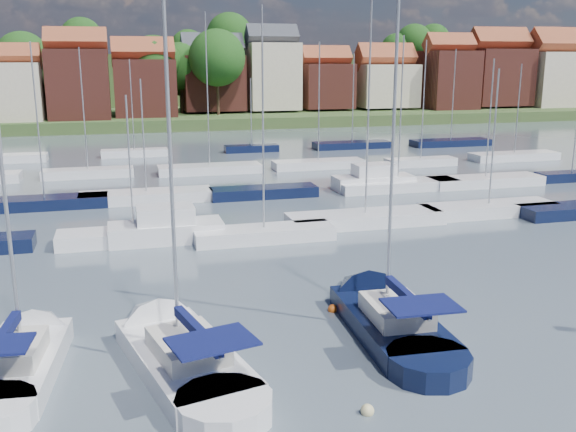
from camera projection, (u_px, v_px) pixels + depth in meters
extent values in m
plane|color=#44525D|center=(207.00, 180.00, 60.20)|extent=(260.00, 260.00, 0.00)
cube|color=white|center=(20.00, 370.00, 22.99)|extent=(3.33, 6.64, 1.20)
cone|color=white|center=(44.00, 325.00, 26.83)|extent=(2.98, 3.37, 2.66)
cube|color=silver|center=(14.00, 351.00, 22.34)|extent=(2.14, 2.85, 0.70)
cylinder|color=#B2B2B7|center=(4.00, 189.00, 21.87)|extent=(0.14, 0.14, 11.83)
cylinder|color=#B2B2B7|center=(4.00, 339.00, 21.29)|extent=(0.48, 3.54, 0.10)
cube|color=#0E1347|center=(4.00, 335.00, 21.25)|extent=(0.66, 3.38, 0.35)
cube|color=white|center=(184.00, 364.00, 23.40)|extent=(4.81, 8.07, 1.20)
cone|color=white|center=(147.00, 319.00, 27.43)|extent=(3.91, 4.30, 3.15)
cylinder|color=white|center=(224.00, 413.00, 20.17)|extent=(3.79, 3.79, 1.20)
cube|color=silver|center=(188.00, 346.00, 22.72)|extent=(2.87, 3.57, 0.70)
cylinder|color=#B2B2B7|center=(170.00, 156.00, 22.04)|extent=(0.14, 0.14, 13.98)
cylinder|color=#B2B2B7|center=(197.00, 334.00, 21.63)|extent=(1.07, 4.10, 0.10)
cube|color=#0E1347|center=(197.00, 330.00, 21.59)|extent=(1.22, 3.95, 0.35)
cube|color=#0E1347|center=(212.00, 341.00, 20.39)|extent=(3.04, 2.46, 0.08)
cube|color=black|center=(390.00, 327.00, 26.63)|extent=(3.45, 7.60, 1.20)
cone|color=black|center=(355.00, 289.00, 31.06)|extent=(3.27, 3.77, 3.11)
cylinder|color=black|center=(428.00, 368.00, 23.09)|extent=(3.25, 3.25, 1.20)
cube|color=silver|center=(396.00, 310.00, 25.91)|extent=(2.32, 3.21, 0.70)
cylinder|color=#B2B2B7|center=(393.00, 141.00, 25.30)|extent=(0.14, 0.14, 14.14)
cylinder|color=#B2B2B7|center=(407.00, 300.00, 24.73)|extent=(0.29, 4.15, 0.10)
cube|color=#0E1347|center=(407.00, 296.00, 24.69)|extent=(0.48, 3.95, 0.35)
cube|color=#0E1347|center=(422.00, 305.00, 23.38)|extent=(2.73, 1.99, 0.08)
sphere|color=#D85914|center=(216.00, 426.00, 19.90)|extent=(0.54, 0.54, 0.54)
sphere|color=beige|center=(367.00, 414.00, 20.60)|extent=(0.44, 0.44, 0.44)
sphere|color=#D85914|center=(333.00, 311.00, 28.96)|extent=(0.44, 0.44, 0.44)
cube|color=white|center=(134.00, 237.00, 39.72)|extent=(9.22, 2.58, 1.00)
cylinder|color=#B2B2B7|center=(130.00, 164.00, 38.62)|extent=(0.12, 0.12, 8.18)
cube|color=white|center=(264.00, 235.00, 40.19)|extent=(8.78, 2.46, 1.00)
cylinder|color=#B2B2B7|center=(263.00, 139.00, 38.76)|extent=(0.12, 0.12, 11.06)
cube|color=white|center=(365.00, 220.00, 44.02)|extent=(10.79, 3.02, 1.00)
cylinder|color=#B2B2B7|center=(369.00, 103.00, 42.13)|extent=(0.12, 0.12, 14.87)
cube|color=white|center=(488.00, 210.00, 46.79)|extent=(10.13, 2.84, 1.00)
cylinder|color=#B2B2B7|center=(494.00, 138.00, 45.52)|extent=(0.12, 0.12, 9.59)
cube|color=white|center=(166.00, 233.00, 39.98)|extent=(7.00, 2.60, 1.40)
cube|color=white|center=(165.00, 216.00, 39.72)|extent=(3.50, 2.20, 1.30)
cube|color=black|center=(45.00, 204.00, 48.89)|extent=(9.30, 2.60, 1.00)
cylinder|color=#B2B2B7|center=(37.00, 121.00, 47.40)|extent=(0.12, 0.12, 11.48)
cube|color=white|center=(147.00, 197.00, 51.13)|extent=(10.40, 2.91, 1.00)
cylinder|color=#B2B2B7|center=(143.00, 136.00, 49.97)|extent=(0.12, 0.12, 8.77)
cube|color=black|center=(264.00, 193.00, 52.80)|extent=(8.80, 2.46, 1.00)
cylinder|color=#B2B2B7|center=(263.00, 99.00, 50.97)|extent=(0.12, 0.12, 14.33)
cube|color=white|center=(398.00, 186.00, 55.66)|extent=(10.73, 3.00, 1.00)
cylinder|color=#B2B2B7|center=(401.00, 110.00, 54.09)|extent=(0.12, 0.12, 12.14)
cube|color=white|center=(485.00, 182.00, 57.58)|extent=(10.48, 2.93, 1.00)
cylinder|color=#B2B2B7|center=(490.00, 119.00, 56.23)|extent=(0.12, 0.12, 10.28)
cube|color=black|center=(571.00, 177.00, 59.95)|extent=(6.84, 1.91, 1.00)
cube|color=white|center=(373.00, 184.00, 55.93)|extent=(7.00, 2.60, 1.40)
cube|color=white|center=(374.00, 171.00, 55.66)|extent=(3.50, 2.20, 1.30)
cube|color=white|center=(88.00, 174.00, 61.64)|extent=(8.49, 2.38, 1.00)
cylinder|color=#B2B2B7|center=(83.00, 109.00, 60.18)|extent=(0.12, 0.12, 11.31)
cube|color=white|center=(210.00, 170.00, 63.86)|extent=(10.16, 2.85, 1.00)
cylinder|color=#B2B2B7|center=(207.00, 90.00, 62.00)|extent=(0.12, 0.12, 14.59)
cube|color=white|center=(318.00, 165.00, 66.81)|extent=(9.53, 2.67, 1.00)
cylinder|color=#B2B2B7|center=(319.00, 102.00, 65.27)|extent=(0.12, 0.12, 11.91)
cube|color=white|center=(421.00, 163.00, 68.24)|extent=(7.62, 2.13, 1.00)
cylinder|color=#B2B2B7|center=(424.00, 100.00, 66.67)|extent=(0.12, 0.12, 12.13)
cube|color=white|center=(514.00, 157.00, 72.26)|extent=(10.17, 2.85, 1.00)
cylinder|color=#B2B2B7|center=(518.00, 109.00, 70.99)|extent=(0.12, 0.12, 9.73)
cube|color=white|center=(3.00, 159.00, 70.60)|extent=(9.24, 2.59, 1.00)
cube|color=white|center=(135.00, 153.00, 74.84)|extent=(7.57, 2.12, 1.00)
cylinder|color=#B2B2B7|center=(132.00, 105.00, 73.50)|extent=(0.12, 0.12, 10.24)
cube|color=black|center=(251.00, 149.00, 78.48)|extent=(6.58, 1.84, 1.00)
cylinder|color=#B2B2B7|center=(251.00, 112.00, 77.40)|extent=(0.12, 0.12, 8.01)
cube|color=black|center=(352.00, 146.00, 81.67)|extent=(9.92, 2.78, 1.00)
cylinder|color=#B2B2B7|center=(353.00, 98.00, 80.25)|extent=(0.12, 0.12, 10.92)
cube|color=black|center=(450.00, 143.00, 84.02)|extent=(10.55, 2.95, 1.00)
cylinder|color=#B2B2B7|center=(453.00, 95.00, 82.53)|extent=(0.12, 0.12, 11.51)
cube|color=#404D26|center=(156.00, 113.00, 132.40)|extent=(200.00, 70.00, 3.00)
cube|color=#404D26|center=(148.00, 85.00, 154.75)|extent=(200.00, 60.00, 14.00)
cube|color=beige|center=(16.00, 92.00, 99.07)|extent=(8.09, 8.80, 8.96)
cube|color=brown|center=(12.00, 56.00, 97.77)|extent=(8.25, 4.00, 4.00)
cube|color=brown|center=(79.00, 85.00, 102.05)|extent=(9.36, 10.17, 10.97)
cube|color=brown|center=(76.00, 42.00, 100.47)|extent=(9.54, 4.63, 4.63)
cube|color=brown|center=(145.00, 89.00, 106.41)|extent=(9.90, 8.56, 9.42)
cube|color=brown|center=(143.00, 52.00, 105.00)|extent=(10.10, 4.90, 4.90)
cube|color=brown|center=(213.00, 83.00, 113.98)|extent=(10.59, 8.93, 9.49)
cube|color=#383A42|center=(212.00, 48.00, 112.54)|extent=(10.80, 5.24, 5.24)
cube|color=beige|center=(272.00, 76.00, 115.57)|extent=(9.01, 8.61, 11.65)
cube|color=#383A42|center=(272.00, 37.00, 113.92)|extent=(9.19, 4.46, 4.46)
cube|color=brown|center=(325.00, 86.00, 119.74)|extent=(9.10, 9.34, 8.00)
cube|color=brown|center=(325.00, 58.00, 118.52)|extent=(9.28, 4.50, 4.50)
cube|color=beige|center=(384.00, 86.00, 122.31)|extent=(10.86, 9.59, 7.88)
cube|color=brown|center=(385.00, 57.00, 121.06)|extent=(11.07, 5.37, 5.37)
cube|color=brown|center=(447.00, 80.00, 122.52)|extent=(9.18, 9.96, 10.97)
cube|color=brown|center=(449.00, 45.00, 120.95)|extent=(9.36, 4.54, 4.54)
cube|color=brown|center=(497.00, 77.00, 126.46)|extent=(11.39, 9.67, 10.76)
cube|color=brown|center=(499.00, 42.00, 124.85)|extent=(11.62, 5.64, 5.64)
cube|color=beige|center=(558.00, 80.00, 128.05)|extent=(12.95, 8.52, 10.80)
cube|color=brown|center=(562.00, 44.00, 126.38)|extent=(13.21, 6.41, 6.41)
cylinder|color=#382619|center=(413.00, 71.00, 143.20)|extent=(0.50, 0.50, 4.47)
sphere|color=#1F5019|center=(414.00, 43.00, 141.75)|extent=(8.18, 8.18, 8.18)
cylinder|color=#382619|center=(182.00, 101.00, 112.64)|extent=(0.50, 0.50, 4.46)
sphere|color=#1F5019|center=(181.00, 66.00, 111.20)|extent=(8.15, 8.15, 8.15)
cylinder|color=#382619|center=(230.00, 72.00, 131.10)|extent=(0.50, 0.50, 5.15)
sphere|color=#1F5019|center=(230.00, 36.00, 129.44)|extent=(9.41, 9.41, 9.41)
cylinder|color=#382619|center=(84.00, 71.00, 126.38)|extent=(0.50, 0.50, 4.56)
sphere|color=#1F5019|center=(82.00, 39.00, 124.91)|extent=(8.34, 8.34, 8.34)
cylinder|color=#382619|center=(27.00, 99.00, 114.65)|extent=(0.50, 0.50, 5.15)
sphere|color=#1F5019|center=(23.00, 58.00, 112.99)|extent=(9.42, 9.42, 9.42)
cylinder|color=#382619|center=(231.00, 99.00, 123.53)|extent=(0.50, 0.50, 3.77)
sphere|color=#1F5019|center=(231.00, 72.00, 122.31)|extent=(6.89, 6.89, 6.89)
cylinder|color=#382619|center=(218.00, 100.00, 109.26)|extent=(0.50, 0.50, 5.21)
sphere|color=#1F5019|center=(217.00, 58.00, 107.58)|extent=(9.53, 9.53, 9.53)
cylinder|color=#382619|center=(464.00, 99.00, 132.74)|extent=(0.50, 0.50, 2.97)
sphere|color=#1F5019|center=(465.00, 79.00, 131.78)|extent=(5.44, 5.44, 5.44)
cylinder|color=#382619|center=(156.00, 101.00, 109.41)|extent=(0.50, 0.50, 4.84)
sphere|color=#1F5019|center=(154.00, 62.00, 107.84)|extent=(8.85, 8.85, 8.85)
cylinder|color=#382619|center=(395.00, 72.00, 142.46)|extent=(0.50, 0.50, 3.72)
sphere|color=#1F5019|center=(396.00, 49.00, 141.25)|extent=(6.80, 6.80, 6.80)
cylinder|color=#382619|center=(447.00, 99.00, 123.62)|extent=(0.50, 0.50, 4.05)
sphere|color=#1F5019|center=(449.00, 70.00, 122.31)|extent=(7.40, 7.40, 7.40)
cylinder|color=#382619|center=(190.00, 75.00, 128.81)|extent=(0.50, 0.50, 3.93)
sphere|color=#1F5019|center=(189.00, 48.00, 127.54)|extent=(7.19, 7.19, 7.19)
cylinder|color=#382619|center=(322.00, 99.00, 123.48)|extent=(0.50, 0.50, 3.82)
sphere|color=#1F5019|center=(322.00, 72.00, 122.24)|extent=(6.99, 6.99, 6.99)
cylinder|color=#382619|center=(56.00, 108.00, 104.91)|extent=(0.50, 0.50, 3.48)
sphere|color=#1F5019|center=(53.00, 78.00, 103.79)|extent=(6.37, 6.37, 6.37)
cylinder|color=#382619|center=(442.00, 99.00, 132.75)|extent=(0.50, 0.50, 2.99)
sphere|color=#1F5019|center=(443.00, 79.00, 131.79)|extent=(5.46, 5.46, 5.46)
cylinder|color=#382619|center=(181.00, 104.00, 115.75)|extent=(0.50, 0.50, 3.25)
sphere|color=#1F5019|center=(180.00, 79.00, 114.70)|extent=(5.94, 5.94, 5.94)
cylinder|color=#382619|center=(143.00, 104.00, 115.71)|extent=(0.50, 0.50, 2.98)
sphere|color=#1F5019|center=(142.00, 82.00, 114.74)|extent=(5.46, 5.46, 5.46)
cylinder|color=#382619|center=(432.00, 67.00, 150.82)|extent=(0.50, 0.50, 4.29)
sphere|color=#1F5019|center=(433.00, 41.00, 149.43)|extent=(7.84, 7.84, 7.84)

